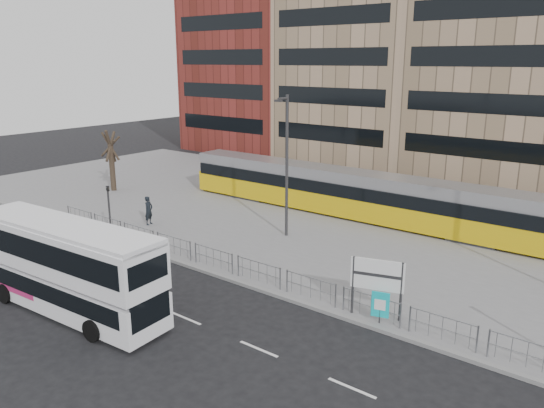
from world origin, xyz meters
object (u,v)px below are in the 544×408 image
Objects in this scene: traffic_light_west at (109,204)px; tram at (351,193)px; ad_panel at (380,305)px; pedestrian at (149,210)px; station_sign at (377,278)px; lamp_post_west at (286,161)px; bare_tree at (109,128)px; double_decker_bus at (67,265)px.

tram is at bearing 75.20° from traffic_light_west.
tram is 19.49× the size of ad_panel.
station_sign is at bearing -111.60° from pedestrian.
station_sign is (8.36, -12.42, 0.19)m from tram.
traffic_light_west is 0.37× the size of lamp_post_west.
ad_panel is at bearing -56.16° from tram.
pedestrian is at bearing -23.77° from bare_tree.
double_decker_bus is 9.96m from traffic_light_west.
tram reaches higher than traffic_light_west.
pedestrian is 0.60× the size of traffic_light_west.
tram is 6.97m from lamp_post_west.
station_sign is at bearing -14.05° from bare_tree.
double_decker_bus is at bearing -23.53° from traffic_light_west.
pedestrian is 11.44m from bare_tree.
station_sign is at bearing 22.64° from traffic_light_west.
double_decker_bus is 7.37× the size of ad_panel.
double_decker_bus is 22.11m from bare_tree.
tram is at bearing 106.98° from station_sign.
tram is 14.23× the size of pedestrian.
lamp_post_west is at bearing 129.45° from ad_panel.
pedestrian is 9.85m from lamp_post_west.
station_sign is at bearing 30.26° from double_decker_bus.
tram is at bearing 81.72° from lamp_post_west.
ad_panel is 29.04m from bare_tree.
bare_tree is at bearing 149.21° from ad_panel.
bare_tree reaches higher than tram.
traffic_light_west reaches higher than ad_panel.
tram is 15.82m from traffic_light_west.
lamp_post_west is (-0.90, -6.21, 3.03)m from tram.
tram is at bearing 16.30° from bare_tree.
double_decker_bus is 5.38× the size of pedestrian.
traffic_light_west is (-18.16, 0.10, 1.18)m from ad_panel.
double_decker_bus reaches higher than ad_panel.
ad_panel is at bearing -14.64° from bare_tree.
tram is at bearing 78.95° from double_decker_bus.
station_sign is 17.77m from traffic_light_west.
lamp_post_west is at bearing -2.03° from bare_tree.
bare_tree is (-19.03, -5.57, 3.54)m from tram.
lamp_post_west is (8.50, 6.51, 2.63)m from traffic_light_west.
ad_panel is (0.40, -0.40, -0.96)m from station_sign.
double_decker_bus reaches higher than tram.
double_decker_bus is 13.20m from ad_panel.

